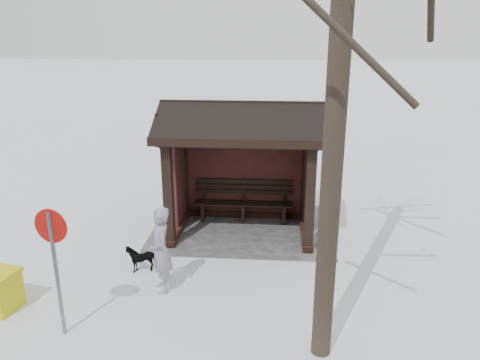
{
  "coord_description": "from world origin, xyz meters",
  "views": [
    {
      "loc": [
        -0.76,
        10.11,
        4.61
      ],
      "look_at": [
        -0.03,
        0.8,
        1.55
      ],
      "focal_mm": 35.0,
      "sensor_mm": 36.0,
      "label": 1
    }
  ],
  "objects_px": {
    "bus_shelter": "(242,141)",
    "road_sign": "(53,245)",
    "pedestrian": "(161,250)",
    "dog": "(142,258)"
  },
  "relations": [
    {
      "from": "pedestrian",
      "to": "road_sign",
      "type": "relative_size",
      "value": 0.76
    },
    {
      "from": "dog",
      "to": "bus_shelter",
      "type": "bearing_deg",
      "value": 119.58
    },
    {
      "from": "pedestrian",
      "to": "dog",
      "type": "bearing_deg",
      "value": -163.52
    },
    {
      "from": "dog",
      "to": "road_sign",
      "type": "relative_size",
      "value": 0.29
    },
    {
      "from": "pedestrian",
      "to": "dog",
      "type": "xyz_separation_m",
      "value": [
        0.58,
        -0.71,
        -0.54
      ]
    },
    {
      "from": "bus_shelter",
      "to": "road_sign",
      "type": "xyz_separation_m",
      "value": [
        2.5,
        4.21,
        -0.63
      ]
    },
    {
      "from": "bus_shelter",
      "to": "road_sign",
      "type": "relative_size",
      "value": 1.71
    },
    {
      "from": "bus_shelter",
      "to": "dog",
      "type": "distance_m",
      "value": 3.39
    },
    {
      "from": "bus_shelter",
      "to": "pedestrian",
      "type": "distance_m",
      "value": 3.39
    },
    {
      "from": "bus_shelter",
      "to": "road_sign",
      "type": "distance_m",
      "value": 4.94
    }
  ]
}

